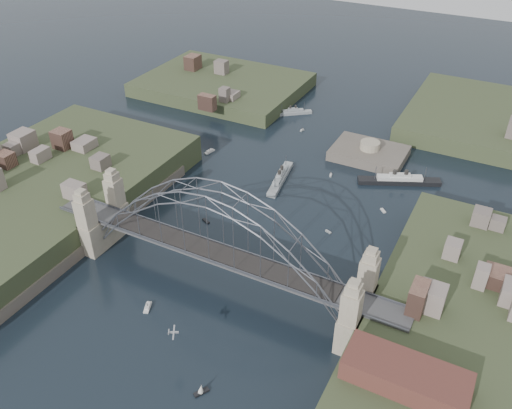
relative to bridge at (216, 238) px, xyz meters
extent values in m
plane|color=black|center=(0.00, 0.00, -12.32)|extent=(500.00, 500.00, 0.00)
cube|color=#464648|center=(0.00, 0.00, -4.32)|extent=(84.00, 6.00, 0.70)
cube|color=#4F525B|center=(0.00, -3.00, -3.77)|extent=(84.00, 0.25, 0.50)
cube|color=#4F525B|center=(0.00, 3.00, -3.77)|extent=(84.00, 0.25, 0.50)
cube|color=black|center=(0.00, 0.00, -3.77)|extent=(55.20, 5.20, 0.35)
cube|color=gray|center=(-31.50, -5.00, -3.47)|extent=(3.40, 3.40, 17.70)
cube|color=gray|center=(-31.50, 5.00, -3.47)|extent=(3.40, 3.40, 17.70)
cube|color=gray|center=(31.50, -5.00, -3.47)|extent=(3.40, 3.40, 17.70)
cube|color=gray|center=(31.50, 5.00, -3.47)|extent=(3.40, 3.40, 17.70)
cube|color=gray|center=(-31.50, 0.00, -8.32)|extent=(4.08, 13.80, 8.00)
cube|color=gray|center=(31.50, 0.00, -8.32)|extent=(4.08, 13.80, 8.00)
cube|color=#333E22|center=(-58.00, 0.00, -10.32)|extent=(50.00, 90.00, 12.00)
cube|color=#544B41|center=(-35.50, 0.00, -11.32)|extent=(6.00, 70.00, 4.00)
cube|color=#333E22|center=(58.00, 0.00, -10.32)|extent=(50.00, 90.00, 12.00)
cube|color=#544B41|center=(35.50, 0.00, -11.32)|extent=(6.00, 70.00, 4.00)
cube|color=#333E22|center=(-55.00, 95.00, -11.82)|extent=(60.00, 45.00, 9.00)
cube|color=#544B41|center=(12.00, 70.00, -12.82)|extent=(22.00, 16.00, 7.00)
cylinder|color=gray|center=(12.00, 70.00, -8.12)|extent=(6.00, 6.00, 2.40)
cube|color=#592D26|center=(44.00, -14.00, -2.32)|extent=(20.00, 8.00, 4.00)
cube|color=#989EA0|center=(-6.24, 44.96, -11.90)|extent=(5.56, 19.01, 1.68)
cube|color=#989EA0|center=(-6.24, 44.96, -10.65)|extent=(3.55, 10.54, 1.26)
cube|color=#989EA0|center=(-6.24, 44.96, -9.71)|extent=(2.13, 4.88, 0.84)
cylinder|color=black|center=(-6.02, 43.66, -8.97)|extent=(0.90, 0.90, 1.68)
cylinder|color=black|center=(-6.45, 46.26, -8.97)|extent=(0.90, 0.90, 1.68)
cylinder|color=#4F525B|center=(-5.32, 39.38, -9.18)|extent=(0.17, 0.17, 4.19)
cylinder|color=#4F525B|center=(-7.16, 50.54, -9.18)|extent=(0.17, 0.17, 4.19)
cube|color=#989EA0|center=(-21.74, 87.70, -11.98)|extent=(11.93, 10.02, 1.37)
cube|color=#989EA0|center=(-21.74, 87.70, -10.95)|extent=(6.80, 5.81, 1.03)
cube|color=#989EA0|center=(-21.74, 87.70, -10.18)|extent=(3.34, 2.95, 0.69)
cylinder|color=black|center=(-22.50, 87.10, -9.58)|extent=(0.68, 0.68, 1.37)
cylinder|color=black|center=(-20.99, 88.30, -9.58)|extent=(0.68, 0.68, 1.37)
cylinder|color=#4F525B|center=(-24.97, 85.14, -9.75)|extent=(0.14, 0.14, 3.43)
cylinder|color=#4F525B|center=(-18.52, 90.26, -9.75)|extent=(0.14, 0.14, 3.43)
cube|color=black|center=(24.34, 59.57, -11.90)|extent=(22.43, 12.72, 1.69)
cube|color=silver|center=(24.34, 59.57, -10.63)|extent=(12.61, 7.57, 1.27)
cube|color=silver|center=(24.34, 59.57, -9.68)|extent=(6.01, 4.04, 0.85)
cylinder|color=black|center=(22.86, 58.88, -8.94)|extent=(1.14, 1.14, 1.69)
cylinder|color=black|center=(25.82, 60.26, -8.94)|extent=(1.14, 1.14, 1.69)
cylinder|color=#4F525B|center=(18.01, 56.61, -9.15)|extent=(0.17, 0.17, 4.23)
cylinder|color=#4F525B|center=(30.67, 62.52, -9.15)|extent=(0.17, 0.17, 4.23)
cube|color=#A4A6AB|center=(4.19, -22.05, -4.82)|extent=(1.69, 1.18, 0.31)
cube|color=#A4A6AB|center=(4.19, -22.05, -4.76)|extent=(2.06, 3.21, 0.07)
cube|color=#A4A6AB|center=(3.43, -22.51, -4.65)|extent=(0.71, 1.04, 0.39)
cube|color=silver|center=(-14.62, 18.07, -12.17)|extent=(2.55, 1.82, 0.45)
cube|color=silver|center=(14.97, 28.42, -12.17)|extent=(1.83, 1.15, 0.45)
cube|color=silver|center=(-9.03, -13.71, -12.17)|extent=(2.25, 3.42, 0.45)
cube|color=silver|center=(-9.03, -13.71, -11.77)|extent=(1.60, 2.15, 0.40)
cylinder|color=black|center=(-9.03, -13.71, -11.32)|extent=(0.16, 0.16, 0.70)
cube|color=silver|center=(24.43, 43.79, -12.17)|extent=(1.92, 1.99, 0.45)
cube|color=silver|center=(-33.29, 49.97, -12.17)|extent=(1.90, 3.94, 0.45)
cube|color=silver|center=(-33.29, 49.97, -11.77)|extent=(1.45, 2.42, 0.40)
cylinder|color=black|center=(-33.29, 49.97, -11.32)|extent=(0.16, 0.16, 0.70)
cube|color=silver|center=(5.63, 54.28, -12.17)|extent=(0.97, 1.89, 0.45)
cube|color=silver|center=(5.63, 54.28, -11.77)|extent=(0.73, 1.17, 0.40)
cylinder|color=black|center=(5.63, 54.28, -11.32)|extent=(0.16, 0.16, 0.70)
cube|color=silver|center=(12.17, -26.07, -12.17)|extent=(2.23, 2.90, 0.45)
cylinder|color=#4F525B|center=(12.17, -26.07, -11.12)|extent=(0.08, 0.08, 2.20)
cone|color=silver|center=(12.17, -26.07, -11.12)|extent=(1.49, 1.58, 1.92)
cube|color=silver|center=(-13.42, 77.06, -12.17)|extent=(1.04, 1.79, 0.45)
cube|color=silver|center=(-13.42, 77.06, -11.77)|extent=(0.76, 1.12, 0.40)
cylinder|color=black|center=(-13.42, 77.06, -11.32)|extent=(0.16, 0.16, 0.70)
camera|label=1|loc=(48.36, -74.13, 68.81)|focal=37.49mm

